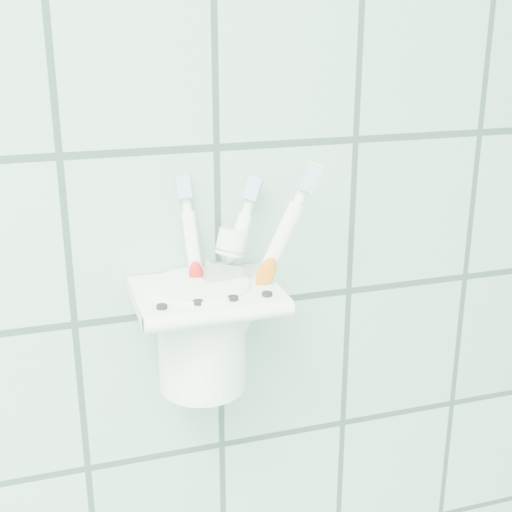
% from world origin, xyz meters
% --- Properties ---
extents(holder_bracket, '(0.13, 0.10, 0.04)m').
position_xyz_m(holder_bracket, '(0.66, 1.15, 1.28)').
color(holder_bracket, white).
rests_on(holder_bracket, wall_back).
extents(cup, '(0.09, 0.09, 0.10)m').
position_xyz_m(cup, '(0.65, 1.16, 1.25)').
color(cup, white).
rests_on(cup, holder_bracket).
extents(toothbrush_pink, '(0.02, 0.06, 0.19)m').
position_xyz_m(toothbrush_pink, '(0.66, 1.15, 1.30)').
color(toothbrush_pink, white).
rests_on(toothbrush_pink, cup).
extents(toothbrush_blue, '(0.08, 0.05, 0.19)m').
position_xyz_m(toothbrush_blue, '(0.64, 1.14, 1.30)').
color(toothbrush_blue, white).
rests_on(toothbrush_blue, cup).
extents(toothbrush_orange, '(0.09, 0.02, 0.21)m').
position_xyz_m(toothbrush_orange, '(0.67, 1.15, 1.31)').
color(toothbrush_orange, white).
rests_on(toothbrush_orange, cup).
extents(toothpaste_tube, '(0.06, 0.04, 0.15)m').
position_xyz_m(toothpaste_tube, '(0.65, 1.15, 1.28)').
color(toothpaste_tube, silver).
rests_on(toothpaste_tube, cup).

